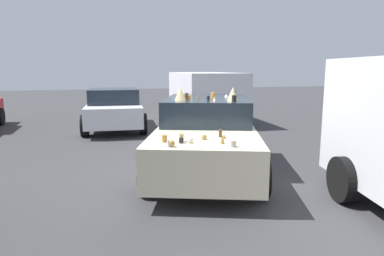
# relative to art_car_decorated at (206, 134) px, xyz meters

# --- Properties ---
(ground_plane) EXTENTS (60.00, 60.00, 0.00)m
(ground_plane) POSITION_rel_art_car_decorated_xyz_m (-0.09, 0.03, -0.75)
(ground_plane) COLOR #38383A
(art_car_decorated) EXTENTS (4.87, 3.19, 1.72)m
(art_car_decorated) POSITION_rel_art_car_decorated_xyz_m (0.00, 0.00, 0.00)
(art_car_decorated) COLOR beige
(art_car_decorated) RESTS_ON ground
(parked_van_near_right) EXTENTS (4.96, 2.55, 1.92)m
(parked_van_near_right) POSITION_rel_art_car_decorated_xyz_m (6.49, -1.94, 0.34)
(parked_van_near_right) COLOR silver
(parked_van_near_right) RESTS_ON ground
(parked_sedan_near_left) EXTENTS (4.10, 2.18, 1.41)m
(parked_sedan_near_left) POSITION_rel_art_car_decorated_xyz_m (5.42, 1.62, -0.05)
(parked_sedan_near_left) COLOR silver
(parked_sedan_near_left) RESTS_ON ground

